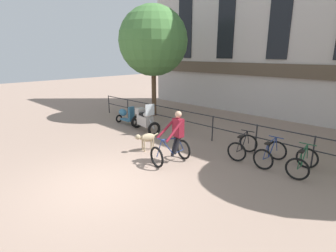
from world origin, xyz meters
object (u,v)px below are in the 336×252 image
Objects in this scene: parked_bicycle_near_lamp at (243,147)px; parked_bicycle_mid_left at (270,154)px; parked_scooter at (126,115)px; parked_bicycle_mid_right at (302,163)px; dog at (146,138)px; parked_motorcycle at (145,120)px; cyclist_with_bike at (174,140)px.

parked_bicycle_mid_left is at bearing 173.00° from parked_bicycle_near_lamp.
parked_bicycle_near_lamp is 0.91× the size of parked_scooter.
dog is at bearing 18.47° from parked_bicycle_mid_right.
parked_bicycle_mid_left is (3.79, 1.94, -0.12)m from dog.
parked_scooter reaches higher than parked_bicycle_mid_left.
parked_bicycle_mid_left is at bearing -90.41° from parked_scooter.
dog is 0.82× the size of parked_bicycle_near_lamp.
parked_motorcycle reaches higher than dog.
parked_scooter is (-3.56, 1.71, -0.02)m from dog.
parked_scooter is at bearing 168.23° from cyclist_with_bike.
parked_bicycle_near_lamp is (1.37, 2.02, -0.41)m from cyclist_with_bike.
parked_motorcycle is 1.49× the size of parked_bicycle_near_lamp.
parked_scooter is (-8.33, -0.23, 0.10)m from parked_bicycle_mid_right.
parked_bicycle_mid_right is at bearing -75.54° from parked_motorcycle.
cyclist_with_bike is 2.47m from parked_bicycle_near_lamp.
parked_bicycle_mid_right is at bearing 173.00° from parked_bicycle_near_lamp.
parked_bicycle_near_lamp is 0.97m from parked_bicycle_mid_left.
cyclist_with_bike is at bearing 27.67° from parked_bicycle_mid_right.
dog is 0.75× the size of parked_scooter.
parked_scooter is (-6.39, -0.23, 0.10)m from parked_bicycle_near_lamp.
parked_bicycle_near_lamp is 6.39m from parked_scooter.
dog is 0.84× the size of parked_bicycle_mid_right.
parked_motorcycle is at bearing 161.98° from cyclist_with_bike.
parked_motorcycle reaches higher than parked_bicycle_near_lamp.
cyclist_with_bike is 5.34m from parked_scooter.
parked_bicycle_near_lamp is (2.82, 1.94, -0.12)m from dog.
cyclist_with_bike reaches higher than parked_scooter.
dog is at bearing -118.54° from parked_motorcycle.
parked_motorcycle is at bearing 3.69° from parked_bicycle_mid_left.
parked_bicycle_mid_left is 0.97m from parked_bicycle_mid_right.
cyclist_with_bike is 1.44× the size of parked_bicycle_near_lamp.
parked_bicycle_mid_right is at bearing 179.56° from parked_bicycle_mid_left.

